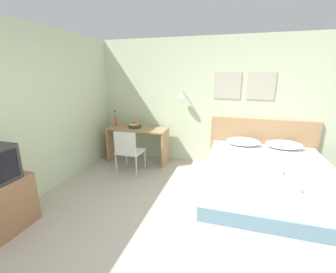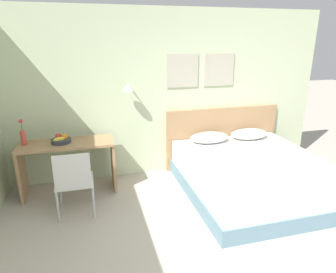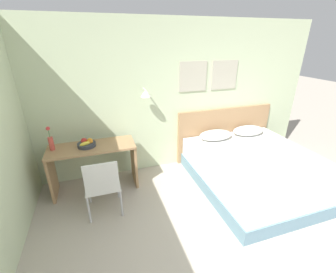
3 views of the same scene
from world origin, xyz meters
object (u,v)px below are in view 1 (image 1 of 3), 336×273
Objects in this scene: tv_stand at (0,208)px; folded_towel_mid_bed at (286,183)px; folded_towel_near_foot at (268,168)px; fruit_bowl at (135,126)px; headboard at (261,145)px; pillow_left at (243,142)px; bed at (266,178)px; desk_chair at (128,149)px; flower_vase at (115,120)px; pillow_right at (284,145)px; desk at (138,138)px.

folded_towel_mid_bed is at bearing 19.11° from tv_stand.
folded_towel_near_foot is 2.84m from fruit_bowl.
pillow_left is at bearing -143.56° from headboard.
bed is 2.36× the size of desk_chair.
bed is at bearing 98.40° from folded_towel_mid_bed.
fruit_bowl is 0.74× the size of flower_vase.
flower_vase is at bearing 131.42° from desk_chair.
folded_towel_mid_bed is 1.29× the size of fruit_bowl.
headboard reaches higher than desk_chair.
bed is at bearing -114.35° from pillow_right.
flower_vase is (-3.15, 0.79, 0.64)m from bed.
tv_stand is at bearing -136.56° from pillow_left.
bed is at bearing -14.11° from flower_vase.
headboard reaches higher than fruit_bowl.
bed is 2.84× the size of tv_stand.
headboard is 5.85× the size of folded_towel_near_foot.
flower_vase reaches higher than fruit_bowl.
pillow_left is (-0.37, 0.81, 0.36)m from bed.
pillow_left is 0.88× the size of tv_stand.
pillow_right is (0.37, 0.81, 0.36)m from bed.
headboard is 3.13× the size of pillow_right.
folded_towel_mid_bed is 0.40× the size of desk_chair.
headboard is at bearing 88.47° from folded_towel_near_foot.
folded_towel_near_foot is at bearing -8.41° from desk_chair.
headboard is at bearing 90.00° from bed.
folded_towel_mid_bed is at bearing -71.55° from folded_towel_near_foot.
desk_chair is at bearing -76.90° from fruit_bowl.
pillow_right is 2.36× the size of fruit_bowl.
pillow_left is at bearing 1.78° from desk.
bed is at bearing -15.86° from fruit_bowl.
desk is 3.55× the size of flower_vase.
desk_chair is at bearing -165.15° from pillow_right.
headboard is at bearing 6.90° from fruit_bowl.
pillow_left is 1.17m from folded_towel_near_foot.
folded_towel_near_foot and folded_towel_mid_bed have the same top height.
desk_chair is (-2.13, -0.76, -0.12)m from pillow_left.
bed is 0.96m from pillow_left.
pillow_right is at bearing 37.09° from tv_stand.
flower_vase is (-3.26, 1.56, 0.33)m from folded_towel_mid_bed.
desk_chair is at bearing 178.87° from bed.
tv_stand is (-0.76, -1.98, -0.18)m from desk_chair.
flower_vase reaches higher than pillow_right.
tv_stand is at bearing -111.08° from desk_chair.
desk_chair is at bearing -82.10° from desk.
desk_chair is 1.07m from flower_vase.
tv_stand is (-3.37, -1.17, -0.25)m from folded_towel_mid_bed.
bed is 0.44m from folded_towel_near_foot.
desk is 0.70m from desk_chair.
folded_towel_near_foot is 0.39× the size of desk_chair.
tv_stand reaches higher than folded_towel_mid_bed.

